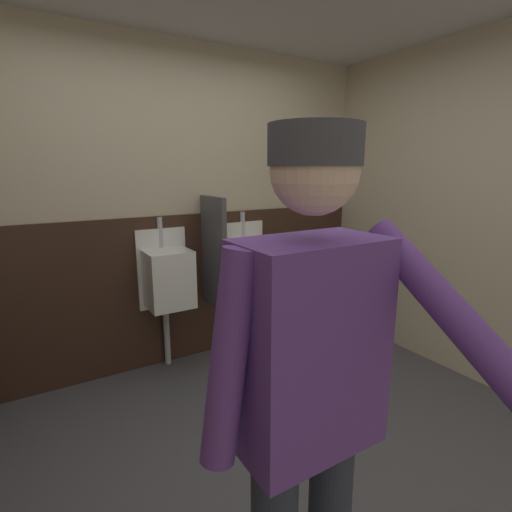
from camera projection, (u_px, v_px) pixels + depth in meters
The scene contains 8 objects.
ground_plane at pixel (278, 477), 2.11m from camera, with size 4.31×3.74×0.04m, color #4C4C51.
wall_back at pixel (167, 209), 3.18m from camera, with size 4.31×0.12×2.58m, color beige.
wall_right at pixel (500, 215), 2.79m from camera, with size 0.12×3.74×2.58m, color beige.
wainscot_band_back at pixel (174, 289), 3.26m from camera, with size 3.71×0.03×1.25m, color #382319.
urinal_left at pixel (167, 277), 3.06m from camera, with size 0.40×0.34×1.24m.
urinal_middle at pixel (249, 265), 3.44m from camera, with size 0.40×0.34×1.24m.
privacy_divider_panel at pixel (214, 252), 3.15m from camera, with size 0.04×0.40×0.90m, color #4C4C51.
person at pixel (310, 383), 1.11m from camera, with size 0.63×0.60×1.72m.
Camera 1 is at (-1.04, -1.47, 1.62)m, focal length 27.31 mm.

